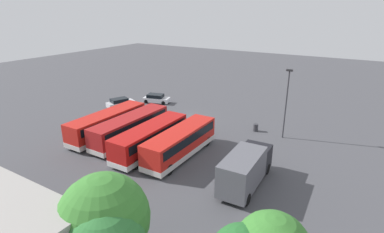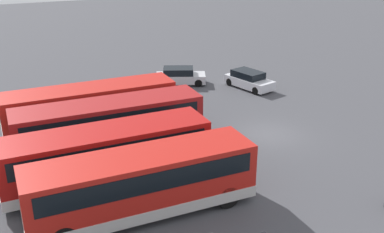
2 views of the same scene
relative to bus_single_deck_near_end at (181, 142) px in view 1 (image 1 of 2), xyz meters
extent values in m
plane|color=#47474C|center=(5.18, -10.05, -1.62)|extent=(140.00, 140.00, 0.00)
cube|color=red|center=(0.00, 0.01, 0.03)|extent=(2.56, 10.24, 2.60)
cube|color=silver|center=(0.00, 0.01, -0.99)|extent=(2.60, 10.28, 0.55)
cube|color=black|center=(0.00, 0.01, 0.63)|extent=(2.62, 9.44, 0.90)
cube|color=black|center=(0.00, -5.14, 0.63)|extent=(2.25, 0.06, 1.10)
cylinder|color=black|center=(1.12, -3.71, -1.07)|extent=(0.30, 1.10, 1.10)
cylinder|color=black|center=(-1.13, -3.71, -1.07)|extent=(0.30, 1.10, 1.10)
cylinder|color=black|center=(1.13, 3.72, -1.07)|extent=(0.30, 1.10, 1.10)
cylinder|color=black|center=(-1.12, 3.73, -1.07)|extent=(0.30, 1.10, 1.10)
cube|color=#B71411|center=(3.35, 0.72, 0.03)|extent=(2.60, 10.32, 2.60)
cube|color=silver|center=(3.35, 0.72, -0.99)|extent=(2.64, 10.36, 0.55)
cube|color=black|center=(3.35, 0.72, 0.63)|extent=(2.66, 9.52, 0.90)
cube|color=black|center=(3.38, -4.47, 0.63)|extent=(2.25, 0.07, 1.10)
cylinder|color=black|center=(4.50, -3.03, -1.07)|extent=(0.31, 1.10, 1.10)
cylinder|color=black|center=(2.25, -3.04, -1.07)|extent=(0.31, 1.10, 1.10)
cylinder|color=black|center=(4.46, 4.47, -1.07)|extent=(0.31, 1.10, 1.10)
cylinder|color=black|center=(2.21, 4.46, -1.07)|extent=(0.31, 1.10, 1.10)
cube|color=#A51919|center=(7.20, -0.40, 0.03)|extent=(2.64, 10.83, 2.60)
cube|color=silver|center=(7.20, -0.40, -0.99)|extent=(2.68, 10.87, 0.55)
cube|color=black|center=(7.20, -0.40, 0.63)|extent=(2.70, 10.04, 0.90)
cube|color=black|center=(7.15, -5.84, 0.63)|extent=(2.25, 0.08, 1.10)
cylinder|color=black|center=(8.29, -4.42, -1.07)|extent=(0.31, 1.10, 1.10)
cylinder|color=black|center=(6.04, -4.40, -1.07)|extent=(0.31, 1.10, 1.10)
cylinder|color=black|center=(8.36, 3.59, -1.07)|extent=(0.31, 1.10, 1.10)
cylinder|color=black|center=(6.11, 3.61, -1.07)|extent=(0.31, 1.10, 1.10)
cube|color=red|center=(10.44, -0.02, 0.03)|extent=(2.57, 10.76, 2.60)
cube|color=silver|center=(10.44, -0.02, -0.99)|extent=(2.61, 10.80, 0.55)
cube|color=black|center=(10.44, -0.02, 0.63)|extent=(2.63, 9.96, 0.90)
cube|color=black|center=(10.45, -5.42, 0.63)|extent=(2.25, 0.06, 1.10)
cylinder|color=black|center=(11.57, -3.99, -1.07)|extent=(0.30, 1.10, 1.10)
cylinder|color=black|center=(9.32, -4.00, -1.07)|extent=(0.30, 1.10, 1.10)
cylinder|color=black|center=(11.56, 3.96, -1.07)|extent=(0.30, 1.10, 1.10)
cylinder|color=black|center=(9.31, 3.95, -1.07)|extent=(0.30, 1.10, 1.10)
cube|color=#595960|center=(-7.82, 2.53, 0.18)|extent=(2.68, 5.58, 2.80)
cube|color=black|center=(-7.70, -1.22, -0.12)|extent=(2.56, 2.08, 2.20)
cylinder|color=black|center=(-6.57, -1.18, -1.12)|extent=(0.31, 1.01, 1.00)
cylinder|color=black|center=(-8.83, -1.26, -1.12)|extent=(0.31, 1.01, 1.00)
cylinder|color=black|center=(-6.75, 4.31, -1.12)|extent=(0.31, 1.01, 1.00)
cylinder|color=black|center=(-9.01, 4.24, -1.12)|extent=(0.31, 1.01, 1.00)
cube|color=silver|center=(13.80, -13.86, -1.09)|extent=(4.53, 2.82, 0.70)
cube|color=black|center=(13.99, -13.81, -0.46)|extent=(2.86, 2.24, 0.55)
cylinder|color=black|center=(12.55, -15.02, -1.30)|extent=(0.68, 0.38, 0.64)
cylinder|color=black|center=(12.14, -13.48, -1.30)|extent=(0.68, 0.38, 0.64)
cylinder|color=black|center=(15.46, -14.25, -1.30)|extent=(0.68, 0.38, 0.64)
cylinder|color=black|center=(15.04, -12.70, -1.30)|extent=(0.68, 0.38, 0.64)
cube|color=silver|center=(17.19, -9.13, -1.09)|extent=(3.29, 4.53, 0.70)
cube|color=black|center=(17.27, -8.95, -0.46)|extent=(2.49, 2.94, 0.55)
cylinder|color=black|center=(17.34, -10.81, -1.30)|extent=(0.45, 0.67, 0.64)
cylinder|color=black|center=(15.87, -10.18, -1.30)|extent=(0.45, 0.67, 0.64)
cylinder|color=black|center=(18.51, -8.09, -1.30)|extent=(0.45, 0.67, 0.64)
cylinder|color=black|center=(17.04, -7.46, -1.30)|extent=(0.45, 0.67, 0.64)
cylinder|color=#38383D|center=(-7.75, -10.41, 2.37)|extent=(0.16, 0.16, 7.98)
cube|color=#262628|center=(-7.75, -10.41, 6.51)|extent=(0.70, 0.30, 0.24)
cylinder|color=#333338|center=(-4.27, -10.65, -1.14)|extent=(0.60, 0.60, 0.95)
sphere|color=#387A2D|center=(-4.96, 14.84, 2.60)|extent=(4.89, 4.89, 4.89)
camera|label=1|loc=(-15.77, 23.72, 13.03)|focal=28.37mm
camera|label=2|loc=(-16.95, 5.26, 10.17)|focal=42.50mm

